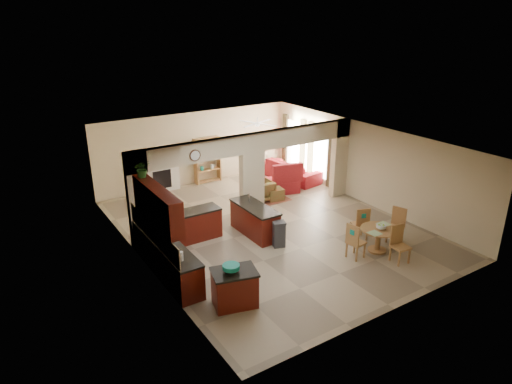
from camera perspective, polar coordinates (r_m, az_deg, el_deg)
floor at (r=14.21m, az=1.66°, el=-4.50°), size 10.00×10.00×0.00m
ceiling at (r=13.24m, az=1.79°, el=6.49°), size 10.00×10.00×0.00m
wall_back at (r=17.81m, az=-7.43°, el=5.49°), size 8.00×0.00×8.00m
wall_front at (r=10.30m, az=17.74°, el=-7.37°), size 8.00×0.00×8.00m
wall_left at (r=12.02m, az=-14.24°, el=-2.80°), size 0.00×10.00×10.00m
wall_right at (r=16.15m, az=13.54°, el=3.44°), size 0.00×10.00×10.00m
partition_left_pier at (r=12.99m, az=-14.46°, el=-1.00°), size 0.60×0.25×2.80m
partition_center_pier at (r=14.55m, az=-0.51°, el=0.84°), size 0.80×0.25×2.20m
partition_right_pier at (r=16.62m, az=10.36°, el=4.18°), size 0.60×0.25×2.80m
partition_header at (r=14.13m, az=-0.53°, el=6.18°), size 8.00×0.25×0.60m
kitchen_counter at (r=12.43m, az=-10.25°, el=-6.43°), size 2.52×3.29×1.48m
upper_cabinets at (r=11.17m, az=-12.26°, el=-1.58°), size 0.35×2.40×0.90m
peninsula at (r=13.63m, az=-0.14°, el=-3.53°), size 0.70×1.85×0.91m
wall_clock at (r=13.09m, az=-7.62°, el=4.55°), size 0.34×0.03×0.34m
rug at (r=16.42m, az=0.99°, el=-0.84°), size 1.60×1.30×0.01m
fireplace at (r=17.30m, az=-11.84°, el=2.02°), size 1.60×0.35×1.20m
shelving_unit at (r=17.94m, az=-6.10°, el=4.00°), size 1.00×0.32×1.80m
window_a at (r=17.78m, az=8.14°, el=4.75°), size 0.02×0.90×1.90m
window_b at (r=19.04m, az=4.81°, el=5.99°), size 0.02×0.90×1.90m
glazed_door at (r=18.44m, az=6.40°, el=4.95°), size 0.02×0.70×2.10m
drape_a_left at (r=17.32m, az=9.32°, el=4.25°), size 0.10×0.28×2.30m
drape_a_right at (r=18.19m, az=6.81°, el=5.19°), size 0.10×0.28×2.30m
drape_b_left at (r=18.56m, az=5.84°, el=5.56°), size 0.10×0.28×2.30m
drape_b_right at (r=19.48m, az=3.64°, el=6.37°), size 0.10×0.28×2.30m
ceiling_fan at (r=16.54m, az=0.18°, el=8.60°), size 1.00×1.00×0.10m
kitchen_island at (r=10.48m, az=-2.70°, el=-11.87°), size 1.15×0.95×0.87m
teal_bowl at (r=10.18m, az=-3.13°, el=-9.51°), size 0.38×0.38×0.18m
trash_can at (r=12.99m, az=2.86°, el=-5.39°), size 0.40×0.37×0.70m
dining_table at (r=13.11m, az=15.05°, el=-5.31°), size 1.01×1.01×0.69m
fruit_bowl at (r=12.97m, az=15.38°, el=-4.21°), size 0.27×0.27×0.14m
sofa at (r=18.36m, az=4.38°, el=2.74°), size 2.68×1.34×0.75m
chaise at (r=17.11m, az=3.17°, el=0.86°), size 1.35×1.20×0.46m
armchair at (r=16.21m, az=0.72°, el=0.19°), size 0.82×0.84×0.71m
ottoman at (r=16.34m, az=2.30°, el=-0.21°), size 0.65×0.65×0.41m
plant at (r=11.72m, az=-14.05°, el=2.84°), size 0.44×0.39×0.44m
chair_north at (r=13.59m, az=13.00°, el=-3.74°), size 0.53×0.53×1.02m
chair_east at (r=13.80m, az=17.20°, el=-3.78°), size 0.54×0.54×1.02m
chair_south at (r=12.72m, az=17.42°, el=-6.00°), size 0.47×0.47×1.02m
chair_west at (r=12.53m, az=12.20°, el=-5.89°), size 0.47×0.47×1.02m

